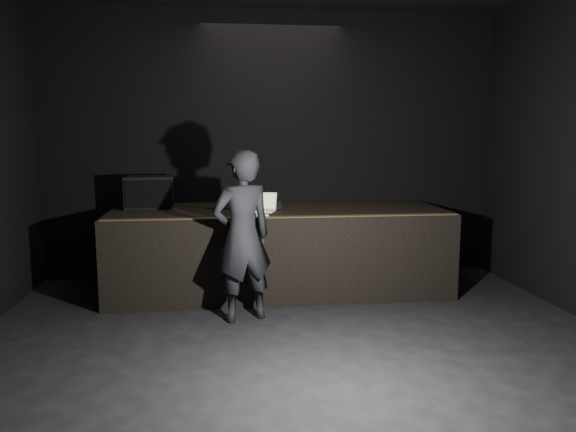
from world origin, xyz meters
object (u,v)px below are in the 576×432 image
Objects in this scene: stage_riser at (278,249)px; person at (242,236)px; beer_can at (258,203)px; stage_monitor at (149,192)px; laptop at (262,206)px.

person is at bearing -113.31° from stage_riser.
stage_riser is at bearing 14.74° from beer_can.
laptop is (1.35, -0.46, -0.14)m from stage_monitor.
laptop is at bearing -138.43° from stage_riser.
laptop is 0.13m from beer_can.
beer_can is at bearing -18.75° from stage_monitor.
laptop is 2.45× the size of beer_can.
stage_monitor is 1.59× the size of laptop.
stage_monitor is 1.44m from laptop.
person reaches higher than laptop.
person is at bearing -102.58° from beer_can.
person is (-0.48, -1.11, 0.37)m from stage_riser.
beer_can is at bearing 127.06° from laptop.
person is (-0.23, -1.05, -0.21)m from beer_can.
stage_riser is 2.29× the size of person.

